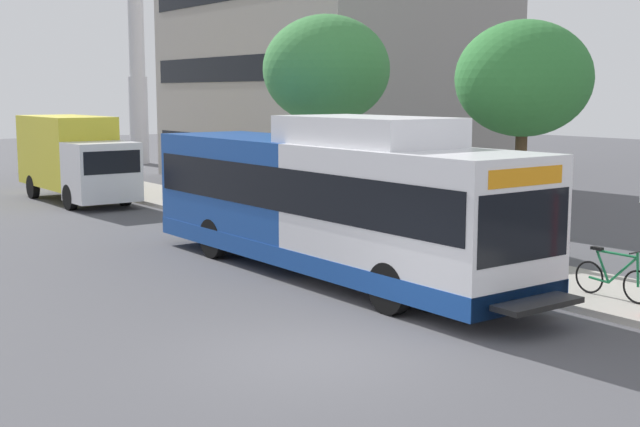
{
  "coord_description": "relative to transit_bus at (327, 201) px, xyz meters",
  "views": [
    {
      "loc": [
        -7.63,
        -10.46,
        4.16
      ],
      "look_at": [
        2.88,
        3.85,
        1.6
      ],
      "focal_mm": 47.32,
      "sensor_mm": 36.0,
      "label": 1
    }
  ],
  "objects": [
    {
      "name": "ground_plane",
      "position": [
        -3.75,
        3.23,
        -1.7
      ],
      "size": [
        120.0,
        120.0,
        0.0
      ],
      "primitive_type": "plane",
      "color": "#4C4C51"
    },
    {
      "name": "sidewalk_curb",
      "position": [
        3.25,
        1.23,
        -1.63
      ],
      "size": [
        3.0,
        56.0,
        0.14
      ],
      "primitive_type": "cube",
      "color": "#A8A399",
      "rests_on": "ground"
    },
    {
      "name": "transit_bus",
      "position": [
        0.0,
        0.0,
        0.0
      ],
      "size": [
        2.58,
        12.25,
        3.65
      ],
      "color": "white",
      "rests_on": "ground"
    },
    {
      "name": "bicycle_parked",
      "position": [
        2.83,
        -5.61,
        -1.14
      ],
      "size": [
        0.52,
        1.76,
        1.02
      ],
      "color": "black",
      "rests_on": "sidewalk_curb"
    },
    {
      "name": "street_tree_near_stop",
      "position": [
        4.32,
        -1.92,
        2.75
      ],
      "size": [
        3.21,
        3.21,
        5.71
      ],
      "color": "#4C3823",
      "rests_on": "sidewalk_curb"
    },
    {
      "name": "street_tree_mid_block",
      "position": [
        3.97,
        5.36,
        3.12
      ],
      "size": [
        3.83,
        3.83,
        6.33
      ],
      "color": "#4C3823",
      "rests_on": "sidewalk_curb"
    },
    {
      "name": "box_truck_background",
      "position": [
        0.07,
        16.22,
        0.04
      ],
      "size": [
        2.32,
        7.01,
        3.25
      ],
      "color": "silver",
      "rests_on": "ground"
    },
    {
      "name": "lattice_comm_tower",
      "position": [
        9.39,
        31.04,
        5.65
      ],
      "size": [
        1.1,
        1.1,
        22.66
      ],
      "color": "#B7B7BC",
      "rests_on": "ground"
    }
  ]
}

